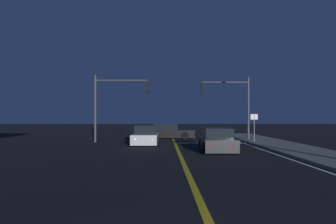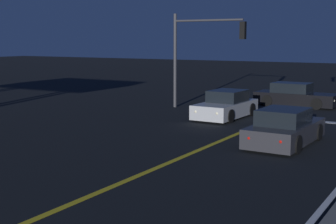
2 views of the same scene
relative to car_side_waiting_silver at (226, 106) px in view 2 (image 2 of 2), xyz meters
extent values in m
cube|color=gold|center=(2.14, -8.83, -0.57)|extent=(0.20, 38.92, 0.01)
cube|color=white|center=(4.83, 1.12, -0.57)|extent=(5.39, 0.50, 0.01)
cube|color=#B2B5BA|center=(0.00, -0.06, -0.14)|extent=(1.84, 4.16, 0.68)
cube|color=black|center=(0.00, 0.19, 0.46)|extent=(1.55, 1.93, 0.60)
cylinder|color=black|center=(0.79, -1.35, -0.26)|extent=(0.23, 0.64, 0.64)
cylinder|color=black|center=(-0.85, -1.32, -0.26)|extent=(0.23, 0.64, 0.64)
cylinder|color=black|center=(0.84, 1.20, -0.26)|extent=(0.23, 0.64, 0.64)
cylinder|color=black|center=(-0.79, 1.24, -0.26)|extent=(0.23, 0.64, 0.64)
sphere|color=#FFF4CC|center=(0.50, -2.07, -0.06)|extent=(0.18, 0.18, 0.18)
sphere|color=#FFF4CC|center=(-0.59, -2.05, -0.06)|extent=(0.18, 0.18, 0.18)
sphere|color=red|center=(0.58, 1.94, -0.06)|extent=(0.14, 0.14, 0.14)
sphere|color=red|center=(-0.51, 1.96, -0.06)|extent=(0.14, 0.14, 0.14)
cube|color=black|center=(1.77, 5.92, -0.14)|extent=(4.64, 1.89, 0.68)
cube|color=black|center=(1.49, 5.93, 0.46)|extent=(2.16, 1.57, 0.60)
cylinder|color=black|center=(3.22, 6.68, -0.26)|extent=(0.65, 0.24, 0.64)
cylinder|color=black|center=(3.16, 5.07, -0.26)|extent=(0.65, 0.24, 0.64)
cylinder|color=black|center=(0.37, 6.78, -0.26)|extent=(0.65, 0.24, 0.64)
cylinder|color=black|center=(0.32, 5.16, -0.26)|extent=(0.65, 0.24, 0.64)
sphere|color=#FFF4CC|center=(3.98, 5.31, -0.06)|extent=(0.18, 0.18, 0.18)
sphere|color=red|center=(-0.46, 6.54, -0.06)|extent=(0.14, 0.14, 0.14)
sphere|color=red|center=(-0.49, 5.46, -0.06)|extent=(0.14, 0.14, 0.14)
cube|color=#2D2D33|center=(4.40, -4.56, -0.14)|extent=(1.90, 4.26, 0.68)
cube|color=black|center=(4.40, -4.81, 0.46)|extent=(1.59, 1.98, 0.60)
cylinder|color=black|center=(3.60, -3.23, -0.26)|extent=(0.24, 0.65, 0.64)
cylinder|color=black|center=(5.27, -3.27, -0.26)|extent=(0.24, 0.65, 0.64)
cylinder|color=black|center=(3.54, -5.84, -0.26)|extent=(0.24, 0.65, 0.64)
cylinder|color=black|center=(5.21, -5.89, -0.26)|extent=(0.24, 0.65, 0.64)
sphere|color=#FFF4CC|center=(3.90, -2.49, -0.06)|extent=(0.18, 0.18, 0.18)
sphere|color=#FFF4CC|center=(5.01, -2.52, -0.06)|extent=(0.18, 0.18, 0.18)
sphere|color=red|center=(3.80, -6.60, -0.06)|extent=(0.14, 0.14, 0.14)
sphere|color=red|center=(4.91, -6.63, -0.06)|extent=(0.14, 0.14, 0.14)
cylinder|color=#38383D|center=(-4.05, 2.02, 2.04)|extent=(0.18, 0.18, 5.23)
cylinder|color=#38383D|center=(-2.03, 2.02, 4.25)|extent=(4.04, 0.12, 0.12)
cube|color=black|center=(-0.01, 2.02, 3.70)|extent=(0.28, 0.28, 0.90)
sphere|color=red|center=(-0.01, 2.02, 3.97)|extent=(0.22, 0.22, 0.22)
sphere|color=#4C2D05|center=(-0.01, 2.02, 3.70)|extent=(0.22, 0.22, 0.22)
sphere|color=#0A3814|center=(-0.01, 2.02, 3.43)|extent=(0.22, 0.22, 0.22)
camera|label=1|loc=(1.25, -23.75, 1.49)|focal=35.19mm
camera|label=2|loc=(9.72, -21.99, 3.25)|focal=52.42mm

